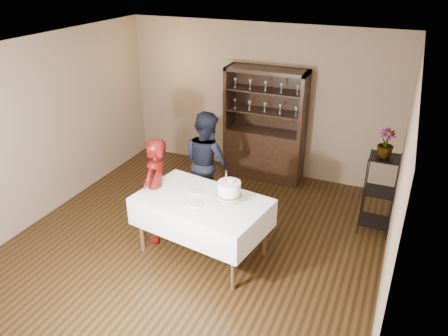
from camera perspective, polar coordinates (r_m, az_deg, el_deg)
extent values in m
plane|color=black|center=(6.42, -3.16, -9.03)|extent=(5.00, 5.00, 0.00)
plane|color=white|center=(5.36, -3.88, 15.40)|extent=(5.00, 5.00, 0.00)
cube|color=brown|center=(7.93, 4.67, 8.78)|extent=(5.00, 0.02, 2.70)
cube|color=brown|center=(7.17, -21.76, 5.11)|extent=(0.02, 5.00, 2.70)
cube|color=brown|center=(5.23, 21.87, -2.44)|extent=(0.02, 5.00, 2.70)
cube|color=black|center=(7.95, 5.19, 1.89)|extent=(1.40, 0.48, 0.90)
cube|color=black|center=(7.80, 6.00, 9.22)|extent=(1.40, 0.03, 1.10)
cube|color=black|center=(7.47, 5.66, 12.60)|extent=(1.40, 0.48, 0.06)
cube|color=black|center=(7.66, 5.42, 7.36)|extent=(1.28, 0.42, 0.02)
cube|color=black|center=(7.55, 5.54, 10.02)|extent=(1.28, 0.42, 0.02)
cylinder|color=black|center=(6.47, 17.63, -3.76)|extent=(0.02, 0.02, 1.20)
cylinder|color=black|center=(6.47, 21.13, -4.37)|extent=(0.02, 0.02, 1.20)
cylinder|color=black|center=(6.83, 18.05, -2.21)|extent=(0.02, 0.02, 1.20)
cylinder|color=black|center=(6.82, 21.36, -2.80)|extent=(0.02, 0.02, 1.20)
cube|color=black|center=(6.86, 19.00, -6.55)|extent=(0.40, 0.40, 0.02)
cube|color=black|center=(6.62, 19.61, -2.89)|extent=(0.40, 0.40, 0.01)
cube|color=black|center=(6.40, 20.31, 1.28)|extent=(0.40, 0.40, 0.02)
cube|color=white|center=(5.77, -2.88, -5.76)|extent=(1.82, 1.29, 0.39)
cylinder|color=#4F331D|center=(6.04, -10.80, -7.43)|extent=(0.06, 0.06, 0.80)
cylinder|color=#4F331D|center=(5.30, 1.21, -12.23)|extent=(0.06, 0.06, 0.80)
cylinder|color=#4F331D|center=(6.55, -6.03, -4.22)|extent=(0.06, 0.06, 0.80)
cylinder|color=#4F331D|center=(5.88, 5.37, -8.06)|extent=(0.06, 0.06, 0.80)
imported|color=#390705|center=(6.08, -8.90, -2.98)|extent=(0.44, 0.61, 1.54)
imported|color=black|center=(6.75, -2.25, 0.81)|extent=(0.99, 0.92, 1.63)
cylinder|color=silver|center=(5.60, 0.67, -4.41)|extent=(0.18, 0.18, 0.01)
cylinder|color=silver|center=(5.58, 0.67, -4.05)|extent=(0.05, 0.05, 0.09)
cylinder|color=silver|center=(5.55, 0.68, -3.58)|extent=(0.33, 0.33, 0.01)
cylinder|color=#436831|center=(5.54, 0.68, -3.44)|extent=(0.32, 0.32, 0.02)
cylinder|color=white|center=(5.50, 0.68, -2.69)|extent=(0.39, 0.39, 0.18)
sphere|color=#586CBC|center=(5.44, 0.95, -1.80)|extent=(0.02, 0.02, 0.02)
cube|color=silver|center=(5.43, 0.26, -1.27)|extent=(0.02, 0.02, 0.13)
cube|color=black|center=(5.39, 0.26, -0.53)|extent=(0.03, 0.02, 0.05)
cylinder|color=silver|center=(5.55, -3.72, -4.72)|extent=(0.22, 0.22, 0.01)
cylinder|color=silver|center=(5.83, -3.77, -3.11)|extent=(0.20, 0.20, 0.01)
imported|color=#436831|center=(6.32, 20.40, 3.04)|extent=(0.29, 0.29, 0.40)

